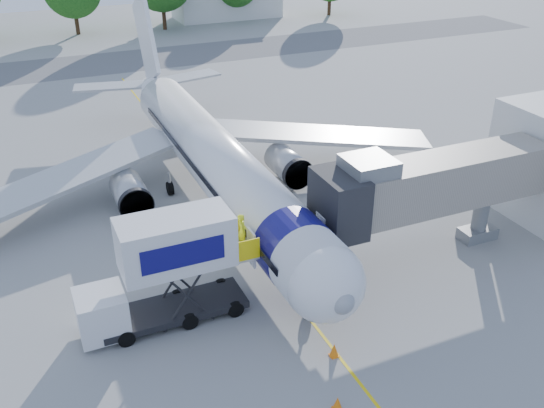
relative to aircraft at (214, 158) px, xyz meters
name	(u,v)px	position (x,y,z in m)	size (l,w,h in m)	color
ground	(238,227)	(0.00, -4.12, -2.95)	(160.00, 160.00, 0.00)	gray
guidance_line	(238,227)	(0.00, -4.12, -2.94)	(0.15, 70.00, 0.01)	yellow
taxiway_strip	(110,63)	(0.00, 37.88, -2.94)	(120.00, 10.00, 0.01)	#59595B
aircraft	(214,158)	(0.00, 0.00, 0.00)	(34.17, 37.73, 11.35)	white
jet_bridge	(422,187)	(7.99, -11.12, 1.39)	(13.90, 3.20, 6.60)	gray
catering_hiloader	(164,272)	(-6.26, -11.12, -0.19)	(8.50, 2.44, 5.50)	black
safety_cone_a	(334,350)	(-0.19, -16.59, -2.62)	(0.42, 0.42, 0.67)	orange
safety_cone_b	(337,403)	(-1.57, -19.36, -2.64)	(0.40, 0.40, 0.64)	orange
outbuilding_right	(227,0)	(22.00, 57.88, -0.29)	(16.40, 7.40, 5.30)	silver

